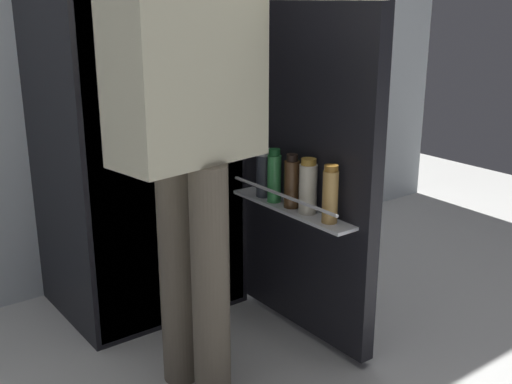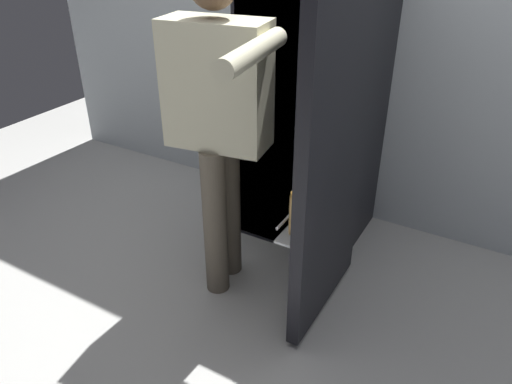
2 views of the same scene
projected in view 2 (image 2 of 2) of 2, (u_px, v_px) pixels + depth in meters
The scene contains 4 objects.
ground_plane at pixel (265, 270), 2.73m from camera, with size 6.23×6.23×0.00m, color silver.
kitchen_wall at pixel (343, 4), 2.75m from camera, with size 4.40×0.10×2.58m, color silver.
refrigerator at pixel (314, 104), 2.66m from camera, with size 0.75×1.26×1.66m.
person at pixel (220, 111), 2.20m from camera, with size 0.62×0.73×1.60m.
Camera 2 is at (1.03, -1.89, 1.74)m, focal length 34.31 mm.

